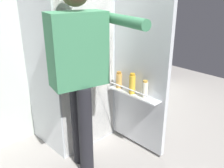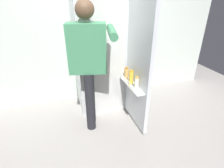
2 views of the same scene
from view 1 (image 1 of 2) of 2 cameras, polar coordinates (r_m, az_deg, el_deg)
The scene contains 4 objects.
ground_plane at distance 2.55m, azimuth -1.08°, elevation -16.14°, with size 6.03×6.03×0.00m, color gray.
kitchen_wall at distance 2.76m, azimuth -14.41°, elevation 14.09°, with size 4.40×0.10×2.46m, color beige.
refrigerator at distance 2.51m, azimuth -8.62°, elevation 5.85°, with size 0.73×1.24×1.78m.
person at distance 1.99m, azimuth -7.47°, elevation 4.47°, with size 0.56×0.81×1.63m.
Camera 1 is at (-1.36, -1.48, 1.57)m, focal length 39.61 mm.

